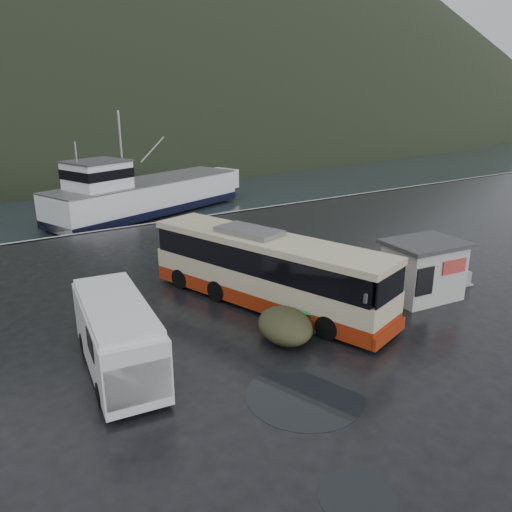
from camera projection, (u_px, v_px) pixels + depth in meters
ground at (274, 329)px, 21.34m from camera, size 160.00×160.00×0.00m
quay_edge at (122, 228)px, 37.33m from camera, size 160.00×0.60×1.50m
coach_bus at (266, 304)px, 23.84m from camera, size 6.83×13.00×3.58m
white_van at (121, 370)px, 18.15m from camera, size 2.98×6.72×2.72m
waste_bin_left at (311, 328)px, 21.37m from camera, size 1.05×1.05×1.32m
waste_bin_right at (318, 314)px, 22.74m from camera, size 1.32×1.32×1.49m
dome_tent at (285, 338)px, 20.50m from camera, size 3.05×3.57×1.19m
ticket_kiosk at (420, 297)px, 24.66m from camera, size 3.94×3.15×2.87m
jersey_barrier_a at (416, 294)px, 24.97m from camera, size 1.19×1.75×0.80m
jersey_barrier_b at (413, 301)px, 24.22m from camera, size 0.92×1.71×0.84m
jersey_barrier_c at (457, 282)px, 26.67m from camera, size 1.11×1.65×0.76m
fishing_trawler at (148, 199)px, 47.72m from camera, size 24.00×13.02×9.46m
puddles at (329, 349)px, 19.65m from camera, size 12.70×13.96×0.01m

